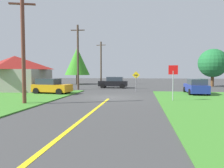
# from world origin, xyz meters

# --- Properties ---
(ground_plane) EXTENTS (120.00, 120.00, 0.00)m
(ground_plane) POSITION_xyz_m (0.00, 0.00, 0.00)
(ground_plane) COLOR #3D3D3D
(lane_stripe_center) EXTENTS (0.20, 14.00, 0.01)m
(lane_stripe_center) POSITION_xyz_m (0.00, -8.00, 0.01)
(lane_stripe_center) COLOR yellow
(lane_stripe_center) RESTS_ON ground
(stop_sign) EXTENTS (0.71, 0.16, 2.84)m
(stop_sign) POSITION_xyz_m (5.27, -1.80, 1.99)
(stop_sign) COLOR #9EA0A8
(stop_sign) RESTS_ON ground
(parked_car_near_building) EXTENTS (4.15, 2.44, 1.62)m
(parked_car_near_building) POSITION_xyz_m (-6.66, 2.16, 0.80)
(parked_car_near_building) COLOR orange
(parked_car_near_building) RESTS_ON ground
(car_approaching_junction) EXTENTS (4.18, 1.99, 1.62)m
(car_approaching_junction) POSITION_xyz_m (-1.28, 11.52, 0.80)
(car_approaching_junction) COLOR black
(car_approaching_junction) RESTS_ON ground
(car_on_crossroad) EXTENTS (2.01, 4.52, 1.62)m
(car_on_crossroad) POSITION_xyz_m (8.40, 3.85, 0.80)
(car_on_crossroad) COLOR navy
(car_on_crossroad) RESTS_ON ground
(utility_pole_near) EXTENTS (1.76, 0.61, 7.70)m
(utility_pole_near) POSITION_xyz_m (-5.50, -4.84, 3.99)
(utility_pole_near) COLOR brown
(utility_pole_near) RESTS_ON ground
(utility_pole_mid) EXTENTS (1.80, 0.27, 8.45)m
(utility_pole_mid) POSITION_xyz_m (-5.51, 7.86, 4.37)
(utility_pole_mid) COLOR #4E3B30
(utility_pole_mid) RESTS_ON ground
(utility_pole_far) EXTENTS (1.79, 0.42, 8.11)m
(utility_pole_far) POSITION_xyz_m (-4.96, 20.56, 4.17)
(utility_pole_far) COLOR #4D3E2E
(utility_pole_far) RESTS_ON ground
(direction_sign) EXTENTS (0.91, 0.09, 2.41)m
(direction_sign) POSITION_xyz_m (2.14, 6.33, 1.50)
(direction_sign) COLOR slate
(direction_sign) RESTS_ON ground
(oak_tree_left) EXTENTS (4.50, 4.50, 6.01)m
(oak_tree_left) POSITION_xyz_m (13.99, 16.50, 3.75)
(oak_tree_left) COLOR brown
(oak_tree_left) RESTS_ON ground
(pine_tree_center) EXTENTS (4.73, 4.73, 6.98)m
(pine_tree_center) POSITION_xyz_m (-9.43, 19.84, 4.37)
(pine_tree_center) COLOR brown
(pine_tree_center) RESTS_ON ground
(barn) EXTENTS (7.39, 6.20, 4.30)m
(barn) POSITION_xyz_m (-12.61, 4.95, 2.15)
(barn) COLOR gray
(barn) RESTS_ON ground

